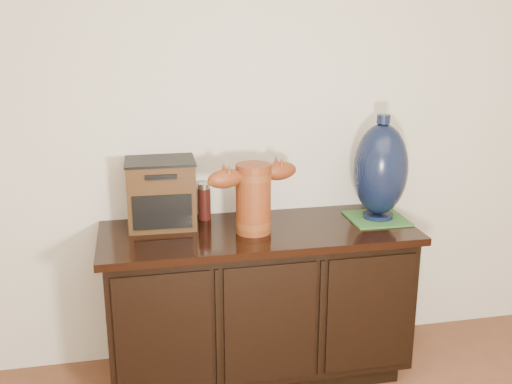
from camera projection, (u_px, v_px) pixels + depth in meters
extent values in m
plane|color=beige|center=(247.00, 104.00, 2.88)|extent=(4.50, 0.00, 4.50)
cube|color=black|center=(258.00, 364.00, 2.98)|extent=(1.29, 0.45, 0.08)
cube|color=black|center=(258.00, 298.00, 2.88)|extent=(1.40, 0.50, 0.64)
cube|color=black|center=(258.00, 233.00, 2.78)|extent=(1.46, 0.56, 0.03)
cube|color=black|center=(164.00, 335.00, 2.55)|extent=(0.41, 0.01, 0.56)
cube|color=black|center=(270.00, 324.00, 2.64)|extent=(0.41, 0.01, 0.56)
cube|color=black|center=(370.00, 314.00, 2.73)|extent=(0.41, 0.01, 0.56)
cylinder|color=brown|center=(253.00, 199.00, 2.70)|extent=(0.20, 0.20, 0.32)
cylinder|color=#411C0C|center=(253.00, 223.00, 2.73)|extent=(0.21, 0.21, 0.03)
cylinder|color=#411C0C|center=(253.00, 176.00, 2.67)|extent=(0.21, 0.21, 0.03)
ellipsoid|color=brown|center=(226.00, 179.00, 2.60)|extent=(0.19, 0.13, 0.08)
ellipsoid|color=brown|center=(280.00, 171.00, 2.73)|extent=(0.19, 0.13, 0.08)
cube|color=#3A220E|center=(161.00, 194.00, 2.79)|extent=(0.31, 0.25, 0.31)
cube|color=black|center=(163.00, 212.00, 2.68)|extent=(0.26, 0.01, 0.16)
cube|color=black|center=(160.00, 161.00, 2.75)|extent=(0.32, 0.26, 0.01)
cube|color=#2E5F2A|center=(377.00, 218.00, 2.92)|extent=(0.27, 0.27, 0.01)
cylinder|color=black|center=(378.00, 215.00, 2.91)|extent=(0.15, 0.15, 0.02)
ellipsoid|color=black|center=(381.00, 169.00, 2.85)|extent=(0.26, 0.26, 0.44)
cylinder|color=black|center=(384.00, 119.00, 2.78)|extent=(0.06, 0.06, 0.04)
cylinder|color=#51130D|center=(204.00, 204.00, 2.90)|extent=(0.06, 0.06, 0.15)
cylinder|color=silver|center=(204.00, 186.00, 2.87)|extent=(0.06, 0.06, 0.03)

